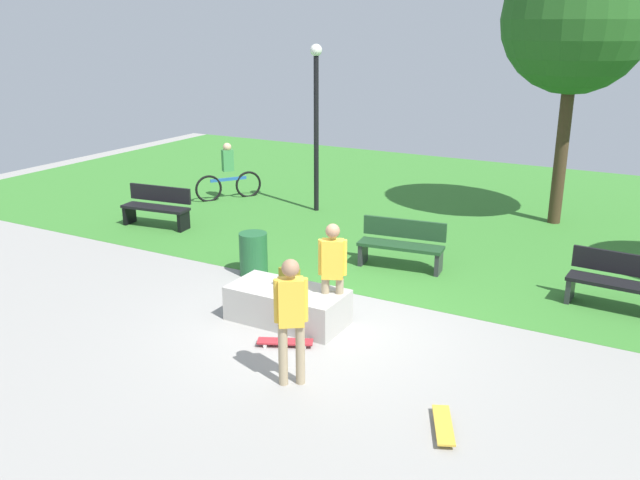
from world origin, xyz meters
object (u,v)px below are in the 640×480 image
park_bench_far_left (157,206)px  tree_leaning_ash (576,21)px  skateboard_by_ledge (285,342)px  cyclist_on_bicycle (228,175)px  park_bench_near_path (402,243)px  backpack_on_ledge (289,278)px  lamp_post (316,111)px  trash_bin (253,254)px  concrete_ledge (287,305)px  skater_performing_trick (291,313)px  park_bench_center_lawn (621,281)px  skater_watching (332,268)px  skateboard_spare (443,425)px

park_bench_far_left → tree_leaning_ash: tree_leaning_ash is taller
skateboard_by_ledge → cyclist_on_bicycle: bearing=131.7°
park_bench_near_path → cyclist_on_bicycle: bearing=156.0°
backpack_on_ledge → lamp_post: (-2.81, 5.84, 1.73)m
cyclist_on_bicycle → trash_bin: bearing=-49.0°
concrete_ledge → trash_bin: bearing=138.4°
skater_performing_trick → cyclist_on_bicycle: bearing=131.1°
park_bench_center_lawn → trash_bin: 6.25m
skater_watching → park_bench_far_left: size_ratio=0.99×
skateboard_by_ledge → tree_leaning_ash: tree_leaning_ash is taller
concrete_ledge → lamp_post: size_ratio=0.46×
tree_leaning_ash → lamp_post: (-5.37, -1.75, -2.04)m
skater_watching → tree_leaning_ash: 8.47m
tree_leaning_ash → skateboard_spare: bearing=-86.7°
park_bench_near_path → park_bench_far_left: bearing=-178.4°
concrete_ledge → backpack_on_ledge: size_ratio=5.68×
skater_watching → lamp_post: lamp_post is taller
skateboard_by_ledge → tree_leaning_ash: 9.71m
skateboard_spare → park_bench_near_path: bearing=117.7°
skater_performing_trick → skater_watching: size_ratio=1.04×
lamp_post → cyclist_on_bicycle: (-2.58, -0.12, -1.80)m
backpack_on_ledge → trash_bin: backpack_on_ledge is taller
backpack_on_ledge → skateboard_by_ledge: (0.40, -0.78, -0.64)m
backpack_on_ledge → trash_bin: (-1.63, 1.39, -0.31)m
skateboard_by_ledge → trash_bin: (-2.03, 2.18, 0.33)m
park_bench_near_path → backpack_on_ledge: bearing=-101.0°
backpack_on_ledge → cyclist_on_bicycle: (-5.40, 5.72, -0.07)m
skateboard_spare → tree_leaning_ash: (-0.53, 9.29, 4.41)m
park_bench_center_lawn → tree_leaning_ash: tree_leaning_ash is taller
skater_performing_trick → cyclist_on_bicycle: (-6.43, 7.36, -0.36)m
park_bench_center_lawn → tree_leaning_ash: (-1.86, 4.64, 4.00)m
skater_performing_trick → skateboard_by_ledge: (-0.64, 0.85, -0.93)m
skater_watching → cyclist_on_bicycle: size_ratio=1.06×
lamp_post → trash_bin: bearing=-75.2°
park_bench_far_left → trash_bin: bearing=-22.3°
concrete_ledge → park_bench_near_path: size_ratio=1.11×
backpack_on_ledge → park_bench_center_lawn: 5.32m
backpack_on_ledge → skateboard_spare: 3.58m
backpack_on_ledge → tree_leaning_ash: size_ratio=0.05×
skater_watching → park_bench_center_lawn: bearing=37.1°
concrete_ledge → lamp_post: 6.87m
concrete_ledge → cyclist_on_bicycle: bearing=133.0°
concrete_ledge → tree_leaning_ash: size_ratio=0.30×
lamp_post → trash_bin: lamp_post is taller
concrete_ledge → skateboard_spare: size_ratio=2.24×
skater_watching → skateboard_by_ledge: 1.30m
tree_leaning_ash → trash_bin: (-4.19, -6.21, -4.08)m
skater_watching → skateboard_spare: size_ratio=2.01×
concrete_ledge → park_bench_center_lawn: park_bench_center_lawn is taller
backpack_on_ledge → park_bench_far_left: size_ratio=0.19×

